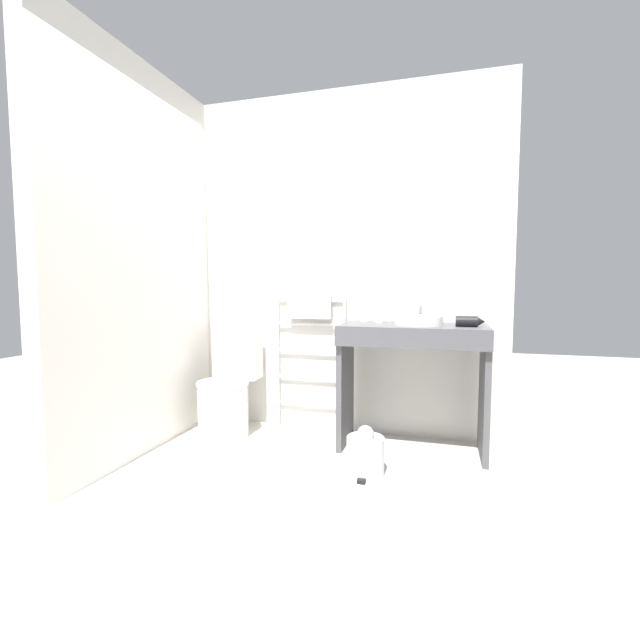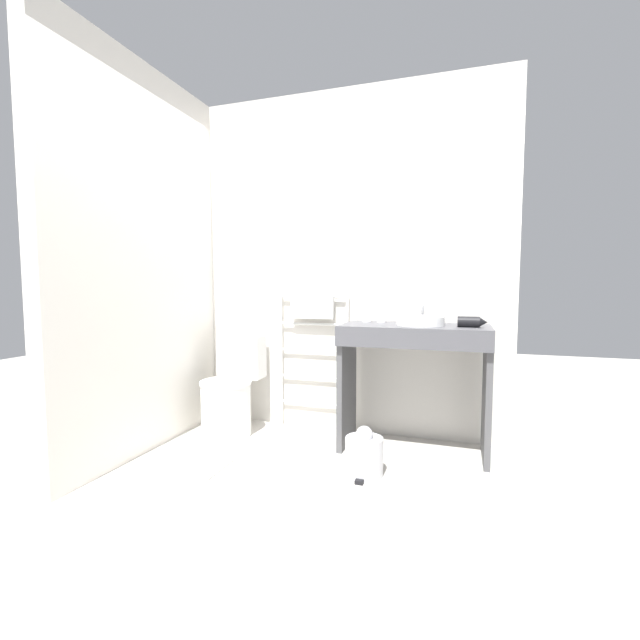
% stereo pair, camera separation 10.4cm
% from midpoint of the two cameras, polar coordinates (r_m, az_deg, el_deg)
% --- Properties ---
extents(ground_plane, '(12.00, 12.00, 0.00)m').
position_cam_midpoint_polar(ground_plane, '(2.45, -6.78, -23.83)').
color(ground_plane, beige).
extents(wall_back, '(2.58, 0.12, 2.69)m').
position_cam_midpoint_polar(wall_back, '(3.47, 1.86, 7.47)').
color(wall_back, silver).
rests_on(wall_back, ground_plane).
extents(wall_side, '(0.12, 1.96, 2.69)m').
position_cam_midpoint_polar(wall_side, '(3.37, -22.32, 7.23)').
color(wall_side, silver).
rests_on(wall_side, ground_plane).
extents(toilet, '(0.40, 0.54, 0.77)m').
position_cam_midpoint_polar(toilet, '(3.50, -13.11, -9.66)').
color(toilet, white).
rests_on(toilet, ground_plane).
extents(towel_radiator, '(0.59, 0.06, 1.12)m').
position_cam_midpoint_polar(towel_radiator, '(3.45, -2.22, -1.65)').
color(towel_radiator, silver).
rests_on(towel_radiator, ground_plane).
extents(vanity_counter, '(1.00, 0.51, 0.90)m').
position_cam_midpoint_polar(vanity_counter, '(3.07, 11.24, -5.98)').
color(vanity_counter, '#4C4C51').
rests_on(vanity_counter, ground_plane).
extents(sink_basin, '(0.33, 0.33, 0.06)m').
position_cam_midpoint_polar(sink_basin, '(3.04, 12.09, -0.00)').
color(sink_basin, white).
rests_on(sink_basin, vanity_counter).
extents(faucet, '(0.02, 0.10, 0.15)m').
position_cam_midpoint_polar(faucet, '(3.22, 12.33, 1.35)').
color(faucet, silver).
rests_on(faucet, vanity_counter).
extents(cup_near_wall, '(0.07, 0.07, 0.08)m').
position_cam_midpoint_polar(cup_near_wall, '(3.26, 5.05, 0.51)').
color(cup_near_wall, white).
rests_on(cup_near_wall, vanity_counter).
extents(cup_near_edge, '(0.07, 0.07, 0.08)m').
position_cam_midpoint_polar(cup_near_edge, '(3.21, 6.96, 0.37)').
color(cup_near_edge, white).
rests_on(cup_near_edge, vanity_counter).
extents(hair_dryer, '(0.19, 0.17, 0.07)m').
position_cam_midpoint_polar(hair_dryer, '(3.00, 18.18, -0.15)').
color(hair_dryer, black).
rests_on(hair_dryer, vanity_counter).
extents(trash_bin, '(0.23, 0.27, 0.31)m').
position_cam_midpoint_polar(trash_bin, '(2.78, 4.96, -17.37)').
color(trash_bin, silver).
rests_on(trash_bin, ground_plane).
extents(bath_mat, '(0.56, 0.36, 0.01)m').
position_cam_midpoint_polar(bath_mat, '(3.04, -19.02, -18.10)').
color(bath_mat, silver).
rests_on(bath_mat, ground_plane).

